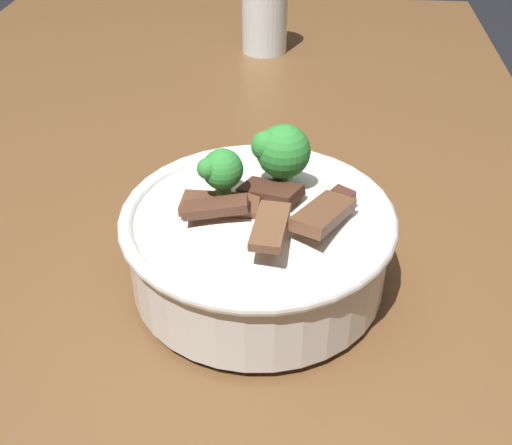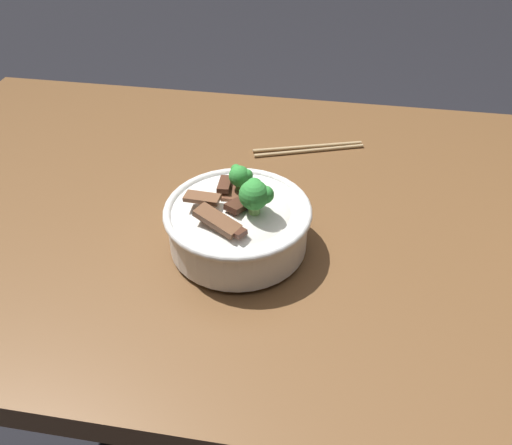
{
  "view_description": "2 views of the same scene",
  "coord_description": "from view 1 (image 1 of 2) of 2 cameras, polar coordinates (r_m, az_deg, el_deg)",
  "views": [
    {
      "loc": [
        -0.48,
        -0.14,
        1.12
      ],
      "look_at": [
        -0.08,
        -0.1,
        0.82
      ],
      "focal_mm": 44.48,
      "sensor_mm": 36.0,
      "label": 1
    },
    {
      "loc": [
        0.06,
        -0.73,
        1.31
      ],
      "look_at": [
        -0.05,
        -0.07,
        0.78
      ],
      "focal_mm": 37.83,
      "sensor_mm": 36.0,
      "label": 2
    }
  ],
  "objects": [
    {
      "name": "dining_table",
      "position": [
        0.68,
        -8.25,
        -6.91
      ],
      "size": [
        1.54,
        0.86,
        0.75
      ],
      "color": "brown",
      "rests_on": "ground"
    },
    {
      "name": "rice_bowl",
      "position": [
        0.52,
        0.21,
        -1.32
      ],
      "size": [
        0.22,
        0.22,
        0.14
      ],
      "color": "white",
      "rests_on": "dining_table"
    },
    {
      "name": "drinking_glass",
      "position": [
        1.01,
        0.78,
        18.14
      ],
      "size": [
        0.07,
        0.07,
        0.13
      ],
      "color": "white",
      "rests_on": "dining_table"
    }
  ]
}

